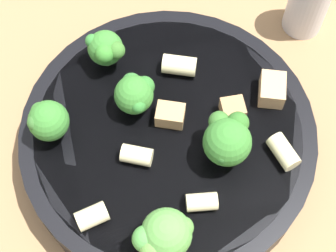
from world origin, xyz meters
TOP-DOWN VIEW (x-y plane):
  - ground_plane at (0.00, 0.00)m, footprint 2.00×2.00m
  - pasta_bowl at (0.00, 0.00)m, footprint 0.25×0.25m
  - broccoli_floret_0 at (0.01, 0.05)m, footprint 0.04×0.04m
  - broccoli_floret_1 at (0.09, 0.01)m, footprint 0.04×0.04m
  - broccoli_floret_2 at (-0.02, -0.03)m, footprint 0.03×0.03m
  - broccoli_floret_3 at (0.02, -0.09)m, footprint 0.03×0.03m
  - broccoli_floret_4 at (-0.06, -0.06)m, footprint 0.03×0.04m
  - rigatoni_0 at (-0.06, -0.00)m, footprint 0.02×0.03m
  - rigatoni_1 at (0.03, -0.02)m, footprint 0.02×0.03m
  - rigatoni_2 at (0.08, -0.04)m, footprint 0.03×0.03m
  - rigatoni_3 at (0.06, 0.04)m, footprint 0.02×0.03m
  - rigatoni_4 at (0.01, 0.09)m, footprint 0.03×0.03m
  - chicken_chunk_0 at (-0.05, 0.08)m, footprint 0.03×0.02m
  - chicken_chunk_1 at (-0.02, 0.05)m, footprint 0.02×0.02m
  - chicken_chunk_2 at (-0.01, 0.00)m, footprint 0.02×0.02m

SIDE VIEW (x-z plane):
  - ground_plane at x=0.00m, z-range 0.00..0.00m
  - pasta_bowl at x=0.00m, z-range 0.00..0.04m
  - rigatoni_3 at x=0.06m, z-range 0.04..0.05m
  - rigatoni_1 at x=0.03m, z-range 0.04..0.05m
  - chicken_chunk_1 at x=-0.02m, z-range 0.04..0.05m
  - rigatoni_4 at x=0.01m, z-range 0.04..0.05m
  - rigatoni_2 at x=0.08m, z-range 0.04..0.05m
  - chicken_chunk_2 at x=-0.01m, z-range 0.04..0.05m
  - rigatoni_0 at x=-0.06m, z-range 0.04..0.06m
  - chicken_chunk_0 at x=-0.05m, z-range 0.04..0.06m
  - broccoli_floret_2 at x=-0.02m, z-range 0.04..0.08m
  - broccoli_floret_4 at x=-0.06m, z-range 0.04..0.08m
  - broccoli_floret_3 at x=0.02m, z-range 0.04..0.08m
  - broccoli_floret_1 at x=0.09m, z-range 0.04..0.09m
  - broccoli_floret_0 at x=0.01m, z-range 0.04..0.09m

